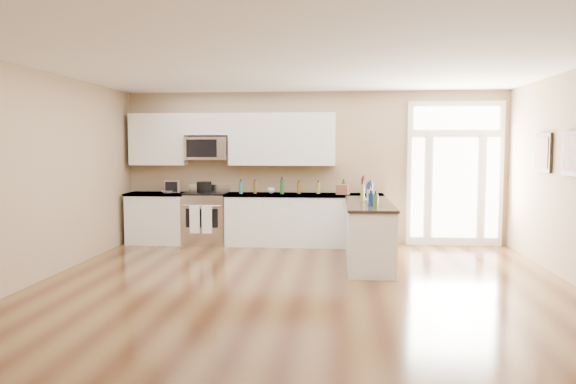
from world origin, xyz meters
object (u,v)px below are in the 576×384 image
(peninsula_cabinet, at_px, (368,235))
(kitchen_range, at_px, (206,218))
(stockpot, at_px, (204,187))
(toaster_oven, at_px, (173,186))

(peninsula_cabinet, relative_size, kitchen_range, 2.15)
(stockpot, height_order, toaster_oven, toaster_oven)
(stockpot, bearing_deg, peninsula_cabinet, -27.53)
(kitchen_range, bearing_deg, stockpot, 120.95)
(toaster_oven, bearing_deg, stockpot, -2.57)
(stockpot, xyz_separation_m, toaster_oven, (-0.57, -0.06, 0.01))
(peninsula_cabinet, distance_m, toaster_oven, 3.85)
(toaster_oven, bearing_deg, kitchen_range, -10.69)
(stockpot, distance_m, toaster_oven, 0.57)
(stockpot, bearing_deg, kitchen_range, -59.05)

